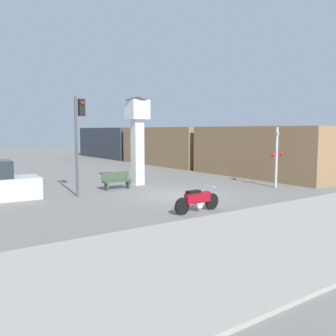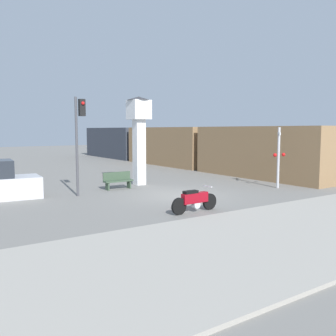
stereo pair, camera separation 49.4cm
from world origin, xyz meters
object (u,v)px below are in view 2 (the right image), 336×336
at_px(clock_tower, 139,127).
at_px(freight_train, 170,146).
at_px(railroad_crossing_signal, 279,155).
at_px(bench, 118,180).
at_px(motorcycle, 195,200).
at_px(traffic_light, 79,129).

relative_size(clock_tower, freight_train, 0.16).
bearing_deg(railroad_crossing_signal, bench, 148.56).
relative_size(railroad_crossing_signal, bench, 2.07).
bearing_deg(motorcycle, traffic_light, 108.73).
bearing_deg(traffic_light, motorcycle, -68.60).
bearing_deg(motorcycle, railroad_crossing_signal, 13.73).
height_order(motorcycle, clock_tower, clock_tower).
height_order(clock_tower, traffic_light, clock_tower).
bearing_deg(clock_tower, traffic_light, -158.55).
bearing_deg(motorcycle, bench, 86.61).
bearing_deg(traffic_light, bench, 19.20).
xyz_separation_m(motorcycle, railroad_crossing_signal, (7.53, 2.22, 1.35)).
xyz_separation_m(railroad_crossing_signal, bench, (-7.45, 4.55, -1.33)).
bearing_deg(clock_tower, motorcycle, -103.93).
xyz_separation_m(clock_tower, railroad_crossing_signal, (5.65, -5.37, -1.53)).
xyz_separation_m(motorcycle, clock_tower, (1.88, 7.58, 2.88)).
relative_size(freight_train, bench, 20.33).
distance_m(traffic_light, bench, 3.74).
xyz_separation_m(motorcycle, freight_train, (10.40, 16.93, 1.23)).
xyz_separation_m(motorcycle, traffic_light, (-2.32, 5.93, 2.76)).
bearing_deg(freight_train, traffic_light, -139.14).
xyz_separation_m(freight_train, traffic_light, (-12.72, -11.00, 1.52)).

